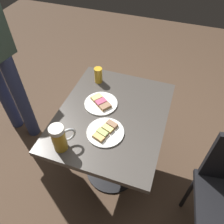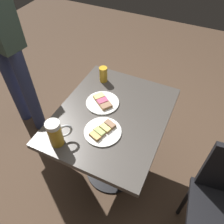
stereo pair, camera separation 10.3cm
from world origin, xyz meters
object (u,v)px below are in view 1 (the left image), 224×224
plate_far (101,103)px  beer_glass_small (98,75)px  beer_mug (60,138)px  plate_near (105,132)px

plate_far → beer_glass_small: beer_glass_small is taller
beer_mug → beer_glass_small: bearing=-88.5°
beer_glass_small → plate_far: bearing=115.1°
plate_far → beer_glass_small: bearing=-64.9°
plate_near → plate_far: same height
beer_mug → plate_far: bearing=-102.3°
plate_far → beer_glass_small: 0.24m
plate_near → beer_mug: 0.27m
beer_mug → beer_glass_small: 0.60m
plate_far → plate_near: bearing=117.2°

